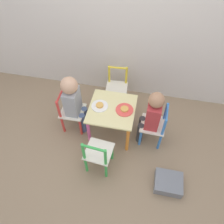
% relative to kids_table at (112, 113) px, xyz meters
% --- Properties ---
extents(ground_plane, '(6.00, 6.00, 0.00)m').
position_rel_kids_table_xyz_m(ground_plane, '(0.00, 0.00, -0.35)').
color(ground_plane, '#8C755B').
extents(kids_table, '(0.49, 0.49, 0.42)m').
position_rel_kids_table_xyz_m(kids_table, '(0.00, 0.00, 0.00)').
color(kids_table, beige).
rests_on(kids_table, ground_plane).
extents(chair_red, '(0.26, 0.26, 0.52)m').
position_rel_kids_table_xyz_m(chair_red, '(-0.48, -0.01, -0.09)').
color(chair_red, silver).
rests_on(chair_red, ground_plane).
extents(chair_blue, '(0.27, 0.27, 0.52)m').
position_rel_kids_table_xyz_m(chair_blue, '(0.48, -0.02, -0.09)').
color(chair_blue, silver).
rests_on(chair_blue, ground_plane).
extents(chair_yellow, '(0.28, 0.28, 0.52)m').
position_rel_kids_table_xyz_m(chair_yellow, '(-0.04, 0.47, -0.09)').
color(chair_yellow, silver).
rests_on(chair_yellow, ground_plane).
extents(chair_green, '(0.28, 0.28, 0.52)m').
position_rel_kids_table_xyz_m(chair_green, '(-0.04, -0.47, -0.09)').
color(chair_green, silver).
rests_on(chair_green, ground_plane).
extents(child_left, '(0.22, 0.20, 0.76)m').
position_rel_kids_table_xyz_m(child_left, '(-0.42, -0.01, 0.12)').
color(child_left, '#4C608E').
rests_on(child_left, ground_plane).
extents(child_right, '(0.21, 0.21, 0.74)m').
position_rel_kids_table_xyz_m(child_right, '(0.41, -0.02, 0.09)').
color(child_right, '#38383D').
rests_on(child_right, ground_plane).
extents(plate_left, '(0.18, 0.18, 0.03)m').
position_rel_kids_table_xyz_m(plate_left, '(-0.13, 0.00, 0.08)').
color(plate_left, white).
rests_on(plate_left, kids_table).
extents(plate_right, '(0.18, 0.18, 0.03)m').
position_rel_kids_table_xyz_m(plate_right, '(0.13, 0.00, 0.08)').
color(plate_right, '#E54C47').
rests_on(plate_right, kids_table).
extents(storage_bin, '(0.27, 0.24, 0.10)m').
position_rel_kids_table_xyz_m(storage_bin, '(0.68, -0.53, -0.30)').
color(storage_bin, slate).
rests_on(storage_bin, ground_plane).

